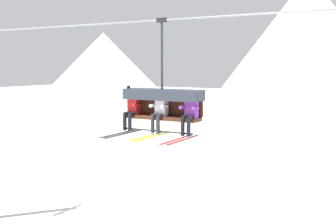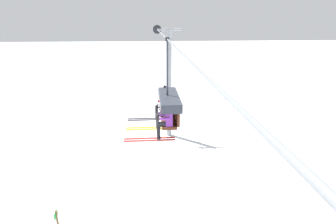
# 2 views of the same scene
# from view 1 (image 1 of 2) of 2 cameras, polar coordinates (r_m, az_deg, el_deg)

# --- Properties ---
(mountain_peak_west) EXTENTS (23.92, 23.92, 12.17)m
(mountain_peak_west) POSITION_cam_1_polar(r_m,az_deg,el_deg) (74.69, -8.69, 5.94)
(mountain_peak_west) COLOR silver
(mountain_peak_west) RESTS_ON ground_plane
(mountain_peak_central) EXTENTS (23.30, 23.30, 15.59)m
(mountain_peak_central) POSITION_cam_1_polar(r_m,az_deg,el_deg) (45.42, 18.28, 7.69)
(mountain_peak_central) COLOR white
(mountain_peak_central) RESTS_ON ground_plane
(lift_cable) EXTENTS (19.97, 0.05, 0.05)m
(lift_cable) POSITION_cam_1_polar(r_m,az_deg,el_deg) (11.95, -2.12, 12.25)
(lift_cable) COLOR gray
(chairlift_chair) EXTENTS (2.30, 0.74, 3.11)m
(chairlift_chair) POSITION_cam_1_polar(r_m,az_deg,el_deg) (11.83, -0.64, 1.76)
(chairlift_chair) COLOR #512819
(skier_red) EXTENTS (0.48, 1.70, 1.34)m
(skier_red) POSITION_cam_1_polar(r_m,az_deg,el_deg) (12.19, -4.97, 0.52)
(skier_red) COLOR red
(skier_white) EXTENTS (0.46, 1.70, 1.23)m
(skier_white) POSITION_cam_1_polar(r_m,az_deg,el_deg) (11.67, -1.20, 0.19)
(skier_white) COLOR silver
(skier_purple) EXTENTS (0.46, 1.70, 1.23)m
(skier_purple) POSITION_cam_1_polar(r_m,az_deg,el_deg) (11.21, 2.91, -0.07)
(skier_purple) COLOR purple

